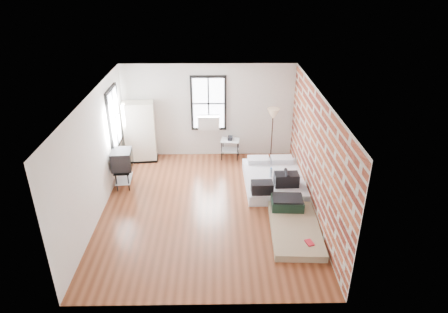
{
  "coord_description": "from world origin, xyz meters",
  "views": [
    {
      "loc": [
        0.27,
        -8.09,
        5.4
      ],
      "look_at": [
        0.41,
        0.3,
        1.24
      ],
      "focal_mm": 32.0,
      "sensor_mm": 36.0,
      "label": 1
    }
  ],
  "objects_px": {
    "wardrobe": "(140,132)",
    "floor_lamp": "(273,117)",
    "mattress_bare": "(293,222)",
    "mattress_main": "(274,179)",
    "side_table": "(230,143)",
    "tv_stand": "(122,161)"
  },
  "relations": [
    {
      "from": "wardrobe",
      "to": "floor_lamp",
      "type": "height_order",
      "value": "wardrobe"
    },
    {
      "from": "side_table",
      "to": "floor_lamp",
      "type": "bearing_deg",
      "value": -3.28
    },
    {
      "from": "mattress_bare",
      "to": "floor_lamp",
      "type": "bearing_deg",
      "value": 94.0
    },
    {
      "from": "mattress_bare",
      "to": "floor_lamp",
      "type": "height_order",
      "value": "floor_lamp"
    },
    {
      "from": "wardrobe",
      "to": "mattress_main",
      "type": "bearing_deg",
      "value": -28.23
    },
    {
      "from": "side_table",
      "to": "floor_lamp",
      "type": "relative_size",
      "value": 0.45
    },
    {
      "from": "mattress_main",
      "to": "tv_stand",
      "type": "bearing_deg",
      "value": 177.63
    },
    {
      "from": "mattress_main",
      "to": "floor_lamp",
      "type": "height_order",
      "value": "floor_lamp"
    },
    {
      "from": "side_table",
      "to": "floor_lamp",
      "type": "height_order",
      "value": "floor_lamp"
    },
    {
      "from": "mattress_bare",
      "to": "floor_lamp",
      "type": "xyz_separation_m",
      "value": [
        -0.08,
        3.44,
        1.22
      ]
    },
    {
      "from": "wardrobe",
      "to": "tv_stand",
      "type": "distance_m",
      "value": 1.53
    },
    {
      "from": "wardrobe",
      "to": "side_table",
      "type": "xyz_separation_m",
      "value": [
        2.63,
        0.07,
        -0.41
      ]
    },
    {
      "from": "wardrobe",
      "to": "floor_lamp",
      "type": "xyz_separation_m",
      "value": [
        3.85,
        0.0,
        0.46
      ]
    },
    {
      "from": "floor_lamp",
      "to": "tv_stand",
      "type": "height_order",
      "value": "floor_lamp"
    },
    {
      "from": "wardrobe",
      "to": "side_table",
      "type": "bearing_deg",
      "value": -3.8
    },
    {
      "from": "floor_lamp",
      "to": "mattress_bare",
      "type": "bearing_deg",
      "value": -88.61
    },
    {
      "from": "floor_lamp",
      "to": "tv_stand",
      "type": "xyz_separation_m",
      "value": [
        -4.06,
        -1.51,
        -0.63
      ]
    },
    {
      "from": "wardrobe",
      "to": "side_table",
      "type": "distance_m",
      "value": 2.66
    },
    {
      "from": "floor_lamp",
      "to": "wardrobe",
      "type": "bearing_deg",
      "value": 180.0
    },
    {
      "from": "mattress_main",
      "to": "wardrobe",
      "type": "bearing_deg",
      "value": 155.8
    },
    {
      "from": "mattress_bare",
      "to": "side_table",
      "type": "xyz_separation_m",
      "value": [
        -1.31,
        3.51,
        0.35
      ]
    },
    {
      "from": "mattress_bare",
      "to": "wardrobe",
      "type": "distance_m",
      "value": 5.28
    }
  ]
}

